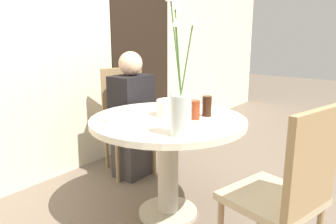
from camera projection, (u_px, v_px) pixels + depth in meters
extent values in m
plane|color=#6B5B4C|center=(168.00, 214.00, 2.32)|extent=(16.00, 16.00, 0.00)
cube|color=beige|center=(54.00, 26.00, 2.71)|extent=(8.00, 0.05, 2.60)
cube|color=black|center=(142.00, 54.00, 3.58)|extent=(0.90, 0.01, 2.05)
cylinder|color=beige|center=(168.00, 121.00, 2.16)|extent=(1.03, 1.03, 0.04)
cylinder|color=#B7AD99|center=(168.00, 168.00, 2.24)|extent=(0.14, 0.14, 0.63)
cylinder|color=#B7AD99|center=(168.00, 212.00, 2.31)|extent=(0.41, 0.41, 0.03)
cube|color=tan|center=(129.00, 123.00, 2.92)|extent=(0.54, 0.54, 0.04)
cube|color=#997A51|center=(122.00, 93.00, 3.02)|extent=(0.35, 0.21, 0.46)
cylinder|color=#997A51|center=(117.00, 158.00, 2.76)|extent=(0.03, 0.03, 0.44)
cylinder|color=#997A51|center=(154.00, 152.00, 2.90)|extent=(0.03, 0.03, 0.44)
cylinder|color=#997A51|center=(107.00, 146.00, 3.05)|extent=(0.03, 0.03, 0.44)
cylinder|color=#997A51|center=(141.00, 141.00, 3.20)|extent=(0.03, 0.03, 0.44)
cube|color=tan|center=(271.00, 199.00, 1.60)|extent=(0.49, 0.49, 0.04)
cube|color=#997A51|center=(313.00, 162.00, 1.40)|extent=(0.38, 0.13, 0.46)
cylinder|color=#997A51|center=(260.00, 216.00, 1.89)|extent=(0.03, 0.03, 0.44)
cylinder|color=white|center=(171.00, 108.00, 2.21)|extent=(0.19, 0.19, 0.11)
cylinder|color=#E54C4C|center=(171.00, 97.00, 2.19)|extent=(0.01, 0.01, 0.04)
cylinder|color=silver|center=(181.00, 115.00, 1.76)|extent=(0.12, 0.12, 0.22)
cylinder|color=#4C7538|center=(176.00, 47.00, 1.69)|extent=(0.02, 0.07, 0.51)
cylinder|color=#4C7538|center=(178.00, 61.00, 1.65)|extent=(0.10, 0.04, 0.38)
cone|color=silver|center=(175.00, 22.00, 1.56)|extent=(0.04, 0.04, 0.04)
cylinder|color=#4C7538|center=(187.00, 59.00, 1.70)|extent=(0.05, 0.05, 0.38)
cone|color=silver|center=(193.00, 21.00, 1.66)|extent=(0.04, 0.04, 0.04)
cylinder|color=#4C7538|center=(178.00, 51.00, 1.72)|extent=(0.05, 0.08, 0.46)
cone|color=silver|center=(175.00, 5.00, 1.70)|extent=(0.04, 0.04, 0.04)
cylinder|color=white|center=(122.00, 124.00, 2.00)|extent=(0.22, 0.22, 0.01)
cylinder|color=maroon|center=(184.00, 102.00, 2.38)|extent=(0.07, 0.07, 0.11)
cylinder|color=maroon|center=(194.00, 110.00, 2.11)|extent=(0.07, 0.07, 0.12)
cylinder|color=#33190C|center=(207.00, 106.00, 2.19)|extent=(0.06, 0.06, 0.14)
cube|color=#383333|center=(133.00, 150.00, 2.90)|extent=(0.31, 0.24, 0.48)
cube|color=black|center=(131.00, 100.00, 2.80)|extent=(0.34, 0.24, 0.42)
sphere|color=#D1A889|center=(131.00, 63.00, 2.72)|extent=(0.20, 0.20, 0.20)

